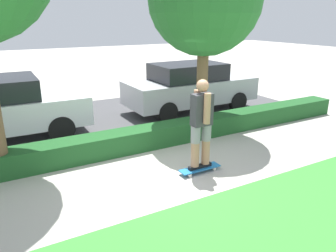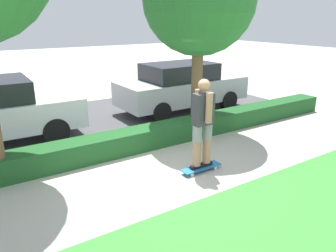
# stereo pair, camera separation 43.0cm
# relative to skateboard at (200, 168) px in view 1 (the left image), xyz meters

# --- Properties ---
(ground_plane) EXTENTS (60.00, 60.00, 0.00)m
(ground_plane) POSITION_rel_skateboard_xyz_m (-0.53, 0.14, -0.08)
(ground_plane) COLOR #ADA89E
(street_asphalt) EXTENTS (12.95, 5.00, 0.01)m
(street_asphalt) POSITION_rel_skateboard_xyz_m (-0.53, 4.34, -0.07)
(street_asphalt) COLOR #474749
(street_asphalt) RESTS_ON ground_plane
(hedge_row) EXTENTS (12.95, 0.60, 0.49)m
(hedge_row) POSITION_rel_skateboard_xyz_m (-0.53, 1.74, 0.17)
(hedge_row) COLOR #1E5123
(hedge_row) RESTS_ON ground_plane
(skateboard) EXTENTS (0.87, 0.24, 0.09)m
(skateboard) POSITION_rel_skateboard_xyz_m (0.00, 0.00, 0.00)
(skateboard) COLOR #1E6BAD
(skateboard) RESTS_ON ground_plane
(skater_person) EXTENTS (0.51, 0.46, 1.78)m
(skater_person) POSITION_rel_skateboard_xyz_m (-0.00, 0.00, 0.97)
(skater_person) COLOR black
(skater_person) RESTS_ON skateboard
(parked_car_middle) EXTENTS (4.32, 1.80, 1.56)m
(parked_car_middle) POSITION_rel_skateboard_xyz_m (2.33, 3.99, 0.73)
(parked_car_middle) COLOR #B7B7BC
(parked_car_middle) RESTS_ON ground_plane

